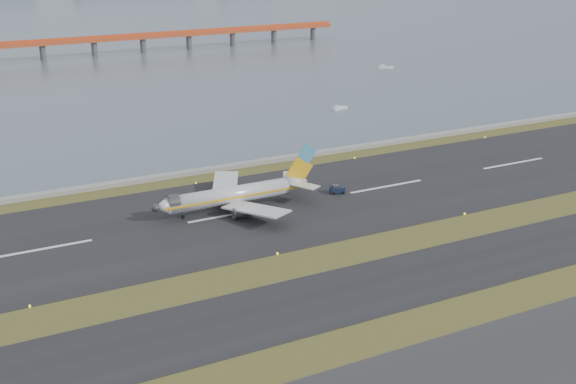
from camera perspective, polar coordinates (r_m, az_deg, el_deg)
name	(u,v)px	position (r m, az deg, el deg)	size (l,w,h in m)	color
ground	(296,270)	(131.19, 0.60, -6.22)	(1000.00, 1000.00, 0.00)	#3D4819
taxiway_strip	(329,299)	(121.84, 3.22, -8.42)	(1000.00, 18.00, 0.10)	black
runway_strip	(232,215)	(156.09, -4.46, -1.81)	(1000.00, 45.00, 0.10)	black
seawall	(186,173)	(182.41, -8.09, 1.48)	(1000.00, 2.50, 1.00)	gray
bay_water	(1,14)	(569.90, -21.75, 12.91)	(1400.00, 800.00, 1.30)	#475466
red_pier	(94,41)	(365.57, -15.11, 11.46)	(260.00, 5.00, 10.20)	#C44921
airliner	(237,194)	(158.10, -4.07, -0.18)	(38.52, 32.89, 12.80)	silver
pushback_tug	(337,189)	(168.21, 3.90, 0.21)	(3.66, 2.66, 2.11)	#121D32
workboat_near	(339,108)	(247.93, 4.05, 6.62)	(6.49, 3.58, 1.50)	silver
workboat_far	(385,67)	(324.82, 7.69, 9.74)	(7.18, 4.77, 1.67)	silver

